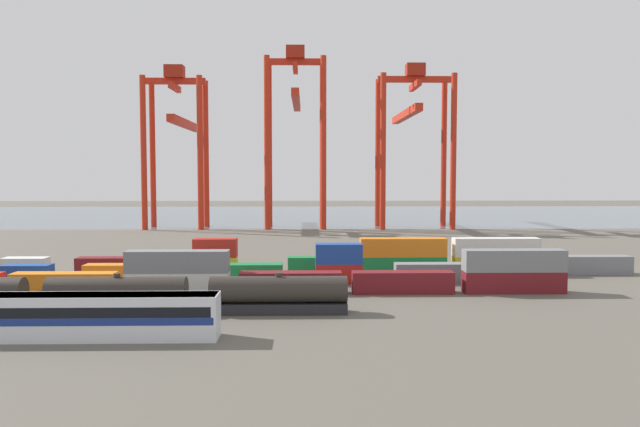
% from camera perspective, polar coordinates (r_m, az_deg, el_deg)
% --- Properties ---
extents(ground_plane, '(420.00, 420.00, 0.00)m').
position_cam_1_polar(ground_plane, '(116.90, -7.35, -3.35)').
color(ground_plane, '#5B564C').
extents(harbour_water, '(400.00, 110.00, 0.01)m').
position_cam_1_polar(harbour_water, '(213.93, -4.59, -0.14)').
color(harbour_water, slate).
rests_on(harbour_water, ground_plane).
extents(freight_tank_row, '(46.87, 2.71, 4.17)m').
position_cam_1_polar(freight_tank_row, '(66.53, -18.24, -7.18)').
color(freight_tank_row, '#232326').
rests_on(freight_tank_row, ground_plane).
extents(shipping_container_1, '(12.10, 2.44, 2.60)m').
position_cam_1_polar(shipping_container_1, '(79.28, -22.57, -6.01)').
color(shipping_container_1, orange).
rests_on(shipping_container_1, ground_plane).
extents(shipping_container_2, '(12.10, 2.44, 2.60)m').
position_cam_1_polar(shipping_container_2, '(75.49, -13.00, -6.30)').
color(shipping_container_2, silver).
rests_on(shipping_container_2, ground_plane).
extents(shipping_container_3, '(12.10, 2.44, 2.60)m').
position_cam_1_polar(shipping_container_3, '(75.08, -13.03, -4.34)').
color(shipping_container_3, slate).
rests_on(shipping_container_3, shipping_container_2).
extents(shipping_container_4, '(12.10, 2.44, 2.60)m').
position_cam_1_polar(shipping_container_4, '(73.95, -2.73, -6.41)').
color(shipping_container_4, maroon).
rests_on(shipping_container_4, ground_plane).
extents(shipping_container_5, '(12.10, 2.44, 2.60)m').
position_cam_1_polar(shipping_container_5, '(74.82, 7.64, -6.32)').
color(shipping_container_5, maroon).
rests_on(shipping_container_5, ground_plane).
extents(shipping_container_6, '(12.10, 2.44, 2.60)m').
position_cam_1_polar(shipping_container_6, '(78.02, 17.46, -6.05)').
color(shipping_container_6, maroon).
rests_on(shipping_container_6, ground_plane).
extents(shipping_container_7, '(12.10, 2.44, 2.60)m').
position_cam_1_polar(shipping_container_7, '(77.63, 17.50, -4.16)').
color(shipping_container_7, slate).
rests_on(shipping_container_7, shipping_container_6).
extents(shipping_container_10, '(6.04, 2.44, 2.60)m').
position_cam_1_polar(shipping_container_10, '(88.21, -25.42, -5.12)').
color(shipping_container_10, '#1C4299').
rests_on(shipping_container_10, ground_plane).
extents(shipping_container_11, '(12.10, 2.44, 2.60)m').
position_cam_1_polar(shipping_container_11, '(83.65, -16.98, -5.39)').
color(shipping_container_11, orange).
rests_on(shipping_container_11, ground_plane).
extents(shipping_container_12, '(12.10, 2.44, 2.60)m').
position_cam_1_polar(shipping_container_12, '(81.07, -7.79, -5.55)').
color(shipping_container_12, '#197538').
rests_on(shipping_container_12, ground_plane).
extents(shipping_container_13, '(6.04, 2.44, 2.60)m').
position_cam_1_polar(shipping_container_13, '(80.67, 1.75, -5.56)').
color(shipping_container_13, '#AD211C').
rests_on(shipping_container_13, ground_plane).
extents(shipping_container_14, '(6.04, 2.44, 2.60)m').
position_cam_1_polar(shipping_container_14, '(80.29, 1.75, -3.73)').
color(shipping_container_14, '#1C4299').
rests_on(shipping_container_14, shipping_container_13).
extents(shipping_container_15, '(12.10, 2.44, 2.60)m').
position_cam_1_polar(shipping_container_15, '(82.46, 11.12, -5.43)').
color(shipping_container_15, slate).
rests_on(shipping_container_15, ground_plane).
extents(shipping_container_16, '(6.04, 2.44, 2.60)m').
position_cam_1_polar(shipping_container_16, '(95.61, -25.57, -4.47)').
color(shipping_container_16, silver).
rests_on(shipping_container_16, ground_plane).
extents(shipping_container_17, '(12.10, 2.44, 2.60)m').
position_cam_1_polar(shipping_container_17, '(90.99, -17.94, -4.68)').
color(shipping_container_17, maroon).
rests_on(shipping_container_17, ground_plane).
extents(shipping_container_18, '(6.04, 2.44, 2.60)m').
position_cam_1_polar(shipping_container_18, '(88.13, -9.64, -4.82)').
color(shipping_container_18, gold).
rests_on(shipping_container_18, ground_plane).
extents(shipping_container_19, '(6.04, 2.44, 2.60)m').
position_cam_1_polar(shipping_container_19, '(87.78, -9.66, -3.14)').
color(shipping_container_19, '#AD211C').
rests_on(shipping_container_19, shipping_container_18).
extents(shipping_container_20, '(6.04, 2.44, 2.60)m').
position_cam_1_polar(shipping_container_20, '(87.20, -0.98, -4.86)').
color(shipping_container_20, '#197538').
rests_on(shipping_container_20, ground_plane).
extents(shipping_container_21, '(12.10, 2.44, 2.60)m').
position_cam_1_polar(shipping_container_21, '(88.26, 7.66, -4.79)').
color(shipping_container_21, '#197538').
rests_on(shipping_container_21, ground_plane).
extents(shipping_container_22, '(12.10, 2.44, 2.60)m').
position_cam_1_polar(shipping_container_22, '(87.91, 7.68, -3.11)').
color(shipping_container_22, orange).
rests_on(shipping_container_22, shipping_container_21).
extents(shipping_container_23, '(12.10, 2.44, 2.60)m').
position_cam_1_polar(shipping_container_23, '(91.25, 15.92, -4.62)').
color(shipping_container_23, gold).
rests_on(shipping_container_23, ground_plane).
extents(shipping_container_24, '(12.10, 2.44, 2.60)m').
position_cam_1_polar(shipping_container_24, '(90.91, 15.95, -3.00)').
color(shipping_container_24, silver).
rests_on(shipping_container_24, shipping_container_23).
extents(shipping_container_25, '(12.10, 2.44, 2.60)m').
position_cam_1_polar(shipping_container_25, '(95.98, 23.50, -4.38)').
color(shipping_container_25, slate).
rests_on(shipping_container_25, ground_plane).
extents(gantry_crane_west, '(15.85, 39.25, 42.21)m').
position_cam_1_polar(gantry_crane_west, '(169.26, -12.98, 7.34)').
color(gantry_crane_west, red).
rests_on(gantry_crane_west, ground_plane).
extents(gantry_crane_central, '(15.91, 39.66, 47.26)m').
position_cam_1_polar(gantry_crane_central, '(165.93, -2.26, 8.72)').
color(gantry_crane_central, red).
rests_on(gantry_crane_central, ground_plane).
extents(gantry_crane_east, '(19.58, 41.92, 42.87)m').
position_cam_1_polar(gantry_crane_east, '(168.64, 8.52, 7.83)').
color(gantry_crane_east, red).
rests_on(gantry_crane_east, ground_plane).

